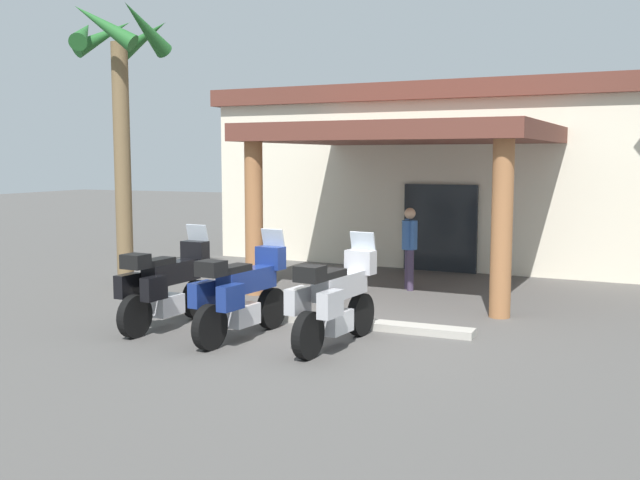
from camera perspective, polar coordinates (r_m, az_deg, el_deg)
ground_plane at (r=11.58m, az=0.50°, el=-7.26°), size 80.00×80.00×0.00m
motel_building at (r=20.53m, az=11.57°, el=5.12°), size 13.21×11.36×4.56m
motorcycle_black at (r=12.10m, az=-11.84°, el=-3.42°), size 0.73×2.21×1.61m
motorcycle_blue at (r=11.17m, az=-6.12°, el=-4.13°), size 0.78×2.21×1.61m
motorcycle_silver at (r=10.64m, az=1.18°, el=-4.63°), size 0.77×2.21×1.61m
pedestrian at (r=15.32m, az=6.95°, el=-0.19°), size 0.33×0.46×1.71m
palm_tree_roadside at (r=16.00m, az=-15.32°, el=11.41°), size 2.04×2.06×5.86m
curb_strip at (r=12.55m, az=-2.79°, el=-5.91°), size 6.44×0.36×0.12m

